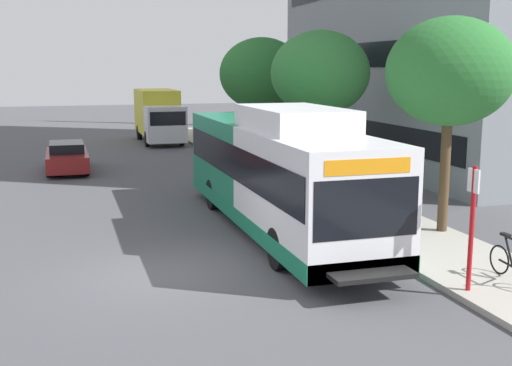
{
  "coord_description": "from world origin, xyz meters",
  "views": [
    {
      "loc": [
        -2.03,
        -14.15,
        4.7
      ],
      "look_at": [
        2.91,
        2.22,
        1.6
      ],
      "focal_mm": 45.19,
      "sensor_mm": 36.0,
      "label": 1
    }
  ],
  "objects_px": {
    "street_tree_near_stop": "(450,72)",
    "street_tree_mid_block": "(320,73)",
    "bus_stop_sign_pole": "(472,219)",
    "street_tree_far_block": "(262,74)",
    "transit_bus": "(277,172)",
    "parked_car_far_lane": "(67,157)",
    "box_truck_background": "(159,114)"
  },
  "relations": [
    {
      "from": "transit_bus",
      "to": "box_truck_background",
      "type": "xyz_separation_m",
      "value": [
        0.01,
        23.32,
        0.04
      ]
    },
    {
      "from": "bus_stop_sign_pole",
      "to": "street_tree_far_block",
      "type": "height_order",
      "value": "street_tree_far_block"
    },
    {
      "from": "parked_car_far_lane",
      "to": "box_truck_background",
      "type": "distance_m",
      "value": 12.0
    },
    {
      "from": "transit_bus",
      "to": "street_tree_far_block",
      "type": "height_order",
      "value": "street_tree_far_block"
    },
    {
      "from": "street_tree_near_stop",
      "to": "street_tree_mid_block",
      "type": "bearing_deg",
      "value": 91.13
    },
    {
      "from": "street_tree_far_block",
      "to": "parked_car_far_lane",
      "type": "relative_size",
      "value": 1.34
    },
    {
      "from": "street_tree_near_stop",
      "to": "street_tree_mid_block",
      "type": "xyz_separation_m",
      "value": [
        -0.17,
        8.75,
        -0.11
      ]
    },
    {
      "from": "box_truck_background",
      "to": "transit_bus",
      "type": "bearing_deg",
      "value": -90.02
    },
    {
      "from": "street_tree_near_stop",
      "to": "parked_car_far_lane",
      "type": "relative_size",
      "value": 1.31
    },
    {
      "from": "transit_bus",
      "to": "street_tree_near_stop",
      "type": "xyz_separation_m",
      "value": [
        4.27,
        -1.92,
        2.84
      ]
    },
    {
      "from": "street_tree_mid_block",
      "to": "box_truck_background",
      "type": "height_order",
      "value": "street_tree_mid_block"
    },
    {
      "from": "bus_stop_sign_pole",
      "to": "street_tree_far_block",
      "type": "bearing_deg",
      "value": 84.64
    },
    {
      "from": "bus_stop_sign_pole",
      "to": "street_tree_near_stop",
      "type": "xyz_separation_m",
      "value": [
        2.24,
        4.46,
        2.9
      ]
    },
    {
      "from": "street_tree_far_block",
      "to": "parked_car_far_lane",
      "type": "distance_m",
      "value": 10.44
    },
    {
      "from": "transit_bus",
      "to": "box_truck_background",
      "type": "bearing_deg",
      "value": 89.98
    },
    {
      "from": "transit_bus",
      "to": "bus_stop_sign_pole",
      "type": "bearing_deg",
      "value": -72.37
    },
    {
      "from": "street_tree_mid_block",
      "to": "transit_bus",
      "type": "bearing_deg",
      "value": -120.97
    },
    {
      "from": "street_tree_mid_block",
      "to": "box_truck_background",
      "type": "relative_size",
      "value": 0.85
    },
    {
      "from": "box_truck_background",
      "to": "bus_stop_sign_pole",
      "type": "bearing_deg",
      "value": -86.11
    },
    {
      "from": "transit_bus",
      "to": "parked_car_far_lane",
      "type": "relative_size",
      "value": 2.72
    },
    {
      "from": "parked_car_far_lane",
      "to": "street_tree_mid_block",
      "type": "bearing_deg",
      "value": -31.44
    },
    {
      "from": "box_truck_background",
      "to": "parked_car_far_lane",
      "type": "bearing_deg",
      "value": -118.54
    },
    {
      "from": "transit_bus",
      "to": "box_truck_background",
      "type": "height_order",
      "value": "transit_bus"
    },
    {
      "from": "bus_stop_sign_pole",
      "to": "street_tree_mid_block",
      "type": "height_order",
      "value": "street_tree_mid_block"
    },
    {
      "from": "street_tree_near_stop",
      "to": "parked_car_far_lane",
      "type": "distance_m",
      "value": 18.21
    },
    {
      "from": "street_tree_mid_block",
      "to": "parked_car_far_lane",
      "type": "xyz_separation_m",
      "value": [
        -9.8,
        5.99,
        -3.77
      ]
    },
    {
      "from": "street_tree_mid_block",
      "to": "street_tree_near_stop",
      "type": "bearing_deg",
      "value": -88.87
    },
    {
      "from": "transit_bus",
      "to": "street_tree_mid_block",
      "type": "distance_m",
      "value": 8.42
    },
    {
      "from": "bus_stop_sign_pole",
      "to": "box_truck_background",
      "type": "relative_size",
      "value": 0.37
    },
    {
      "from": "bus_stop_sign_pole",
      "to": "parked_car_far_lane",
      "type": "relative_size",
      "value": 0.58
    },
    {
      "from": "transit_bus",
      "to": "street_tree_mid_block",
      "type": "bearing_deg",
      "value": 59.03
    },
    {
      "from": "transit_bus",
      "to": "street_tree_near_stop",
      "type": "bearing_deg",
      "value": -24.18
    }
  ]
}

